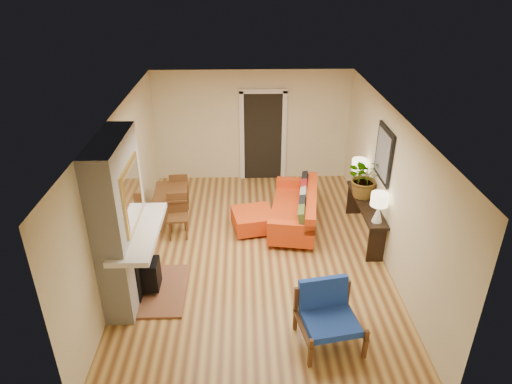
# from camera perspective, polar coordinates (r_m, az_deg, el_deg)

# --- Properties ---
(room_shell) EXTENTS (6.50, 6.50, 6.50)m
(room_shell) POSITION_cam_1_polar(r_m,az_deg,el_deg) (10.13, 3.03, 6.80)
(room_shell) COLOR tan
(room_shell) RESTS_ON ground
(fireplace) EXTENTS (1.09, 1.68, 2.60)m
(fireplace) POSITION_cam_1_polar(r_m,az_deg,el_deg) (7.04, -16.25, -4.02)
(fireplace) COLOR white
(fireplace) RESTS_ON ground
(sofa) EXTENTS (1.17, 2.11, 0.79)m
(sofa) POSITION_cam_1_polar(r_m,az_deg,el_deg) (9.05, 5.25, -2.16)
(sofa) COLOR silver
(sofa) RESTS_ON ground
(ottoman) EXTENTS (0.89, 0.89, 0.38)m
(ottoman) POSITION_cam_1_polar(r_m,az_deg,el_deg) (8.91, -0.37, -3.46)
(ottoman) COLOR silver
(ottoman) RESTS_ON ground
(blue_chair) EXTENTS (0.94, 0.92, 0.85)m
(blue_chair) POSITION_cam_1_polar(r_m,az_deg,el_deg) (6.52, 8.91, -14.51)
(blue_chair) COLOR brown
(blue_chair) RESTS_ON ground
(dining_table) EXTENTS (0.74, 1.58, 0.84)m
(dining_table) POSITION_cam_1_polar(r_m,az_deg,el_deg) (9.18, -10.11, -0.58)
(dining_table) COLOR brown
(dining_table) RESTS_ON ground
(console_table) EXTENTS (0.34, 1.85, 0.72)m
(console_table) POSITION_cam_1_polar(r_m,az_deg,el_deg) (8.79, 13.56, -2.08)
(console_table) COLOR black
(console_table) RESTS_ON ground
(lamp_near) EXTENTS (0.30, 0.30, 0.54)m
(lamp_near) POSITION_cam_1_polar(r_m,az_deg,el_deg) (7.97, 15.12, -1.48)
(lamp_near) COLOR white
(lamp_near) RESTS_ON console_table
(lamp_far) EXTENTS (0.30, 0.30, 0.54)m
(lamp_far) POSITION_cam_1_polar(r_m,az_deg,el_deg) (9.24, 12.75, 2.87)
(lamp_far) COLOR white
(lamp_far) RESTS_ON console_table
(houseplant) EXTENTS (0.85, 0.78, 0.80)m
(houseplant) POSITION_cam_1_polar(r_m,az_deg,el_deg) (8.74, 13.51, 1.81)
(houseplant) COLOR #1E5919
(houseplant) RESTS_ON console_table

